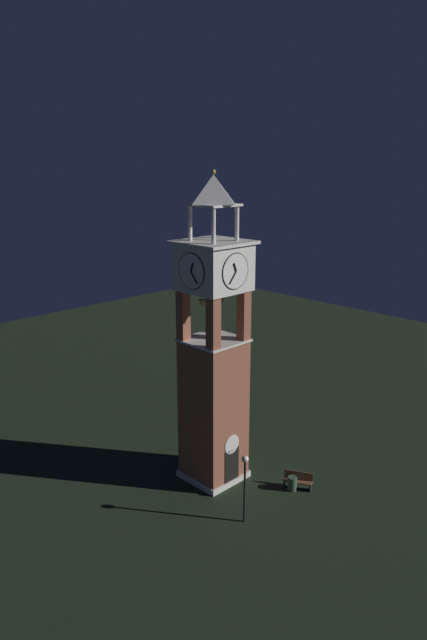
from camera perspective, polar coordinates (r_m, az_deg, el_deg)
The scene contains 6 objects.
ground at distance 34.59m, azimuth 0.00°, elevation -15.13°, with size 80.00×80.00×0.00m, color black.
clock_tower at distance 31.59m, azimuth 0.00°, elevation -4.04°, with size 3.45×3.45×17.18m.
park_bench at distance 33.61m, azimuth 8.34°, elevation -15.35°, with size 1.10×1.63×0.95m.
lamp_post at distance 29.56m, azimuth 3.12°, elevation -15.12°, with size 0.36×0.36×3.69m.
trash_bin at distance 33.42m, azimuth 7.77°, elevation -15.69°, with size 0.52×0.52×0.80m, color #38513D.
shrub_near_entry at distance 36.37m, azimuth 1.40°, elevation -12.72°, with size 1.16×1.16×0.87m, color #28562D.
Camera 1 is at (-20.97, -21.14, 17.60)m, focal length 32.45 mm.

